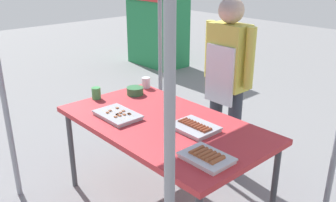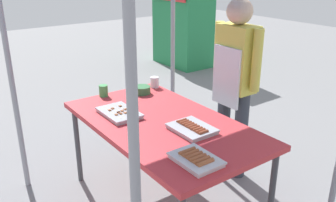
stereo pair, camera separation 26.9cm
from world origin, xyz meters
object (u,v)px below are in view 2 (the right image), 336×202
Objects in this scene: drink_cup_near_edge at (103,91)px; vendor_woman at (235,75)px; stall_table at (163,128)px; tray_grilled_sausages at (192,128)px; condiment_bowl at (142,90)px; tray_pork_links at (196,159)px; neighbor_stall_left at (183,18)px; tray_meat_skewers at (119,113)px; drink_cup_by_wok at (155,82)px.

vendor_woman reaches higher than drink_cup_near_edge.
drink_cup_near_edge is (-0.74, -0.11, 0.10)m from stall_table.
condiment_bowl is at bearing 171.29° from tray_grilled_sausages.
stall_table is 5.34× the size of tray_pork_links.
drink_cup_near_edge is 0.06× the size of vendor_woman.
neighbor_stall_left reaches higher than tray_pork_links.
tray_pork_links is (0.89, 0.02, 0.00)m from tray_meat_skewers.
condiment_bowl is 0.09× the size of vendor_woman.
condiment_bowl is 0.20m from drink_cup_by_wok.
condiment_bowl is at bearing 161.41° from stall_table.
tray_pork_links is 0.19× the size of vendor_woman.
drink_cup_by_wok is 0.06× the size of neighbor_stall_left.
vendor_woman is at bearing 95.41° from stall_table.
condiment_bowl reaches higher than tray_pork_links.
stall_table is 16.28× the size of drink_cup_by_wok.
vendor_woman is (0.22, 1.02, 0.17)m from tray_meat_skewers.
condiment_bowl is at bearing 162.34° from tray_pork_links.
drink_cup_near_edge is 3.91m from neighbor_stall_left.
drink_cup_by_wok is at bearing 83.41° from drink_cup_near_edge.
stall_table is at bearing -164.22° from tray_grilled_sausages.
condiment_bowl is at bearing -43.59° from neighbor_stall_left.
tray_meat_skewers is at bearing -56.55° from drink_cup_by_wok.
tray_meat_skewers is at bearing -178.61° from tray_pork_links.
neighbor_stall_left reaches higher than drink_cup_by_wok.
drink_cup_near_edge reaches higher than drink_cup_by_wok.
tray_meat_skewers is 0.23× the size of vendor_woman.
condiment_bowl is 0.83m from vendor_woman.
tray_grilled_sausages is 0.20× the size of vendor_woman.
tray_grilled_sausages is 0.61m from tray_meat_skewers.
drink_cup_by_wok is at bearing 155.99° from tray_pork_links.
tray_pork_links is 3.01× the size of drink_cup_near_edge.
tray_meat_skewers is (-0.29, -0.20, 0.07)m from stall_table.
stall_table is at bearing -29.76° from drink_cup_by_wok.
neighbor_stall_left is at bearing 136.41° from condiment_bowl.
drink_cup_by_wok reaches higher than tray_pork_links.
drink_cup_by_wok is (-1.28, 0.57, 0.03)m from tray_pork_links.
condiment_bowl is 0.09× the size of neighbor_stall_left.
condiment_bowl is (-0.86, 0.13, 0.01)m from tray_grilled_sausages.
tray_pork_links is (0.60, -0.18, 0.07)m from stall_table.
neighbor_stall_left reaches higher than stall_table.
neighbor_stall_left is at bearing 142.82° from tray_pork_links.
tray_pork_links is 1.40m from drink_cup_by_wok.
drink_cup_by_wok is 0.76m from vendor_woman.
vendor_woman reaches higher than tray_meat_skewers.
condiment_bowl reaches higher than stall_table.
vendor_woman is at bearing 54.34° from drink_cup_near_edge.
tray_pork_links is 4.94m from neighbor_stall_left.
drink_cup_by_wok reaches higher than tray_grilled_sausages.
neighbor_stall_left is (-2.74, 2.60, 0.09)m from condiment_bowl.
drink_cup_near_edge is at bearing -171.75° from stall_table.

